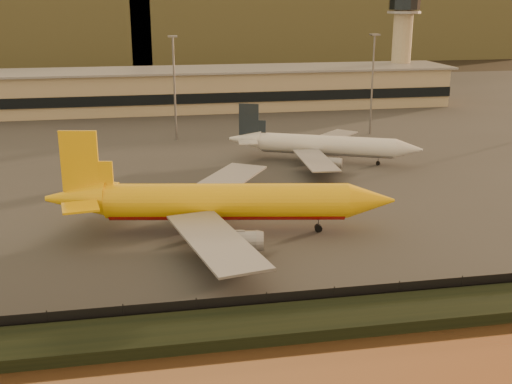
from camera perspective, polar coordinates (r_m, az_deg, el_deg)
ground at (r=87.29m, az=3.11°, el=-6.42°), size 900.00×900.00×0.00m
embankment at (r=72.25m, az=6.35°, el=-11.17°), size 320.00×7.00×1.40m
tarmac at (r=177.20m, az=-4.17°, el=5.76°), size 320.00×220.00×0.20m
perimeter_fence at (r=75.37m, az=5.48°, el=-9.37°), size 300.00×0.05×2.20m
terminal_building at (r=205.29m, az=-9.29°, el=8.88°), size 202.00×25.00×12.60m
control_tower at (r=227.40m, az=12.88°, el=13.37°), size 11.20×11.20×35.50m
apron_light_masts at (r=157.67m, az=2.07°, el=10.13°), size 152.20×12.20×25.40m
distant_hills at (r=417.70m, az=-11.28°, el=16.31°), size 470.00×160.00×70.00m
dhl_cargo_jet at (r=96.65m, az=-3.15°, el=-0.94°), size 52.58×50.84×15.74m
white_narrowbody_jet at (r=139.06m, az=6.00°, el=4.12°), size 39.81×37.63×12.05m
gse_vehicle_yellow at (r=111.11m, az=8.35°, el=-0.80°), size 3.83×2.53×1.59m
gse_vehicle_white at (r=111.55m, az=-5.76°, el=-0.62°), size 3.83×2.15×1.63m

